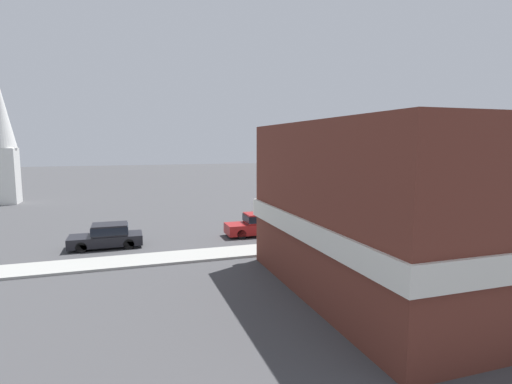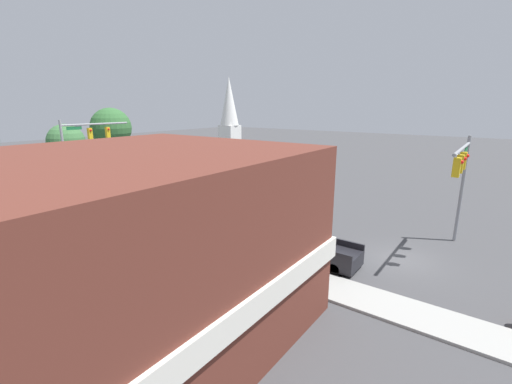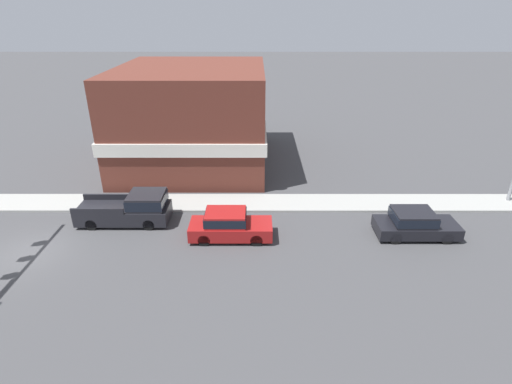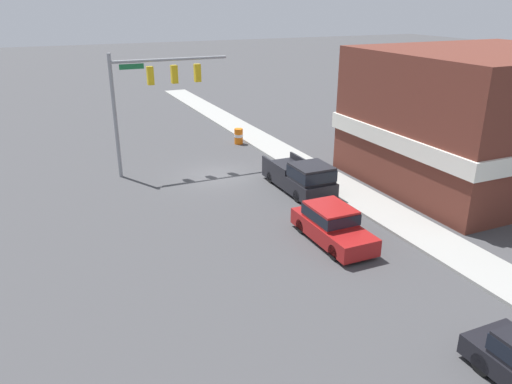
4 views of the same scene
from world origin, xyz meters
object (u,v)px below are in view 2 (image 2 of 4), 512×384
at_px(pickup_truck_parked, 308,245).
at_px(car_lead, 250,221).
at_px(car_distant, 88,184).
at_px(car_second_ahead, 159,200).

bearing_deg(pickup_truck_parked, car_lead, 73.14).
relative_size(car_distant, car_second_ahead, 1.00).
bearing_deg(car_lead, car_second_ahead, 91.39).
distance_m(car_lead, car_distant, 21.97).
xyz_separation_m(car_lead, car_second_ahead, (-0.25, 10.23, -0.05)).
distance_m(car_distant, pickup_truck_parked, 27.74).
height_order(car_distant, pickup_truck_parked, pickup_truck_parked).
bearing_deg(car_lead, pickup_truck_parked, -106.86).
relative_size(car_lead, car_distant, 1.01).
bearing_deg(car_second_ahead, pickup_truck_parked, -95.35).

